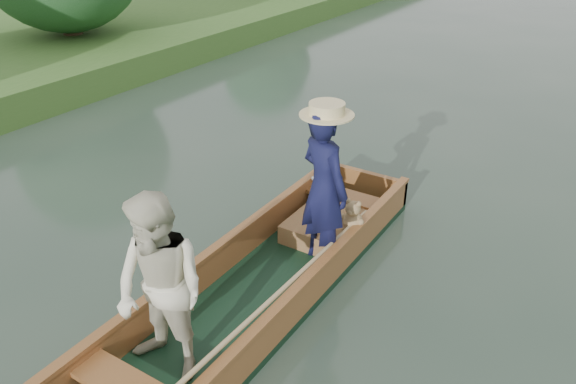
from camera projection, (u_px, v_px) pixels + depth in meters
The scene contains 2 objects.
ground at pixel (255, 302), 5.48m from camera, with size 120.00×120.00×0.00m, color #283D30.
punt at pixel (252, 260), 5.11m from camera, with size 1.17×5.01×1.81m.
Camera 1 is at (2.58, -3.48, 3.54)m, focal length 35.00 mm.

